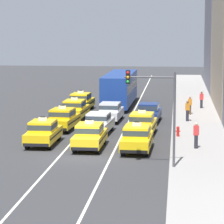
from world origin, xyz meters
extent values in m
plane|color=#353538|center=(0.00, 0.00, 0.00)|extent=(160.00, 160.00, 0.00)
cube|color=silver|center=(-1.60, 20.00, 0.00)|extent=(0.14, 80.00, 0.01)
cube|color=silver|center=(1.60, 20.00, 0.00)|extent=(0.14, 80.00, 0.01)
cube|color=#9E9993|center=(7.20, 15.00, 0.07)|extent=(4.00, 90.00, 0.15)
cylinder|color=black|center=(-4.10, 5.02, 0.32)|extent=(0.24, 0.64, 0.64)
cylinder|color=black|center=(-2.63, 5.01, 0.32)|extent=(0.24, 0.64, 0.64)
cylinder|color=black|center=(-4.12, 1.96, 0.32)|extent=(0.24, 0.64, 0.64)
cylinder|color=black|center=(-2.65, 1.95, 0.32)|extent=(0.24, 0.64, 0.64)
cube|color=yellow|center=(-3.37, 3.48, 0.67)|extent=(1.83, 4.51, 0.70)
cube|color=black|center=(-3.37, 3.48, 0.72)|extent=(1.85, 4.15, 0.10)
cube|color=yellow|center=(-3.38, 3.33, 1.34)|extent=(1.62, 2.11, 0.64)
cube|color=#2D3842|center=(-3.38, 3.33, 1.34)|extent=(1.64, 2.13, 0.35)
cube|color=white|center=(-3.38, 3.33, 1.78)|extent=(0.56, 0.12, 0.24)
cube|color=black|center=(-3.38, 3.33, 1.93)|extent=(0.32, 0.11, 0.06)
cube|color=black|center=(-3.36, 5.69, 0.42)|extent=(1.71, 0.15, 0.20)
cube|color=black|center=(-3.39, 1.27, 0.42)|extent=(1.71, 0.15, 0.20)
cylinder|color=black|center=(-3.77, 11.05, 0.32)|extent=(0.28, 0.65, 0.64)
cylinder|color=black|center=(-2.30, 10.96, 0.32)|extent=(0.28, 0.65, 0.64)
cylinder|color=black|center=(-3.97, 8.00, 0.32)|extent=(0.28, 0.65, 0.64)
cylinder|color=black|center=(-2.50, 7.90, 0.32)|extent=(0.28, 0.65, 0.64)
cube|color=yellow|center=(-3.13, 9.48, 0.67)|extent=(2.09, 4.61, 0.70)
cube|color=black|center=(-3.13, 9.48, 0.72)|extent=(2.09, 4.25, 0.10)
cube|color=yellow|center=(-3.14, 9.33, 1.34)|extent=(1.73, 2.20, 0.64)
cube|color=#2D3842|center=(-3.14, 9.33, 1.34)|extent=(1.76, 2.22, 0.35)
cube|color=white|center=(-3.14, 9.33, 1.78)|extent=(0.57, 0.16, 0.24)
cube|color=black|center=(-3.14, 9.33, 1.93)|extent=(0.33, 0.13, 0.06)
cube|color=black|center=(-2.99, 11.68, 0.42)|extent=(1.72, 0.25, 0.20)
cube|color=black|center=(-3.28, 7.27, 0.42)|extent=(1.72, 0.25, 0.20)
cylinder|color=black|center=(-3.77, 16.44, 0.32)|extent=(0.27, 0.65, 0.64)
cylinder|color=black|center=(-2.30, 16.38, 0.32)|extent=(0.27, 0.65, 0.64)
cylinder|color=black|center=(-3.90, 13.38, 0.32)|extent=(0.27, 0.65, 0.64)
cylinder|color=black|center=(-2.43, 13.32, 0.32)|extent=(0.27, 0.65, 0.64)
cube|color=yellow|center=(-3.10, 14.88, 0.67)|extent=(1.99, 4.57, 0.70)
cube|color=black|center=(-3.10, 14.88, 0.72)|extent=(2.00, 4.21, 0.10)
cube|color=yellow|center=(-3.11, 14.73, 1.34)|extent=(1.69, 2.17, 0.64)
cube|color=#2D3842|center=(-3.11, 14.73, 1.34)|extent=(1.71, 2.19, 0.35)
cube|color=white|center=(-3.11, 14.73, 1.78)|extent=(0.56, 0.14, 0.24)
cube|color=black|center=(-3.11, 14.73, 1.93)|extent=(0.32, 0.12, 0.06)
cube|color=black|center=(-3.00, 17.09, 0.42)|extent=(1.71, 0.21, 0.20)
cube|color=black|center=(-3.19, 12.67, 0.42)|extent=(1.71, 0.21, 0.20)
cylinder|color=black|center=(-4.00, 21.62, 0.32)|extent=(0.28, 0.65, 0.64)
cylinder|color=black|center=(-2.53, 21.54, 0.32)|extent=(0.28, 0.65, 0.64)
cylinder|color=black|center=(-4.18, 18.57, 0.32)|extent=(0.28, 0.65, 0.64)
cylinder|color=black|center=(-2.71, 18.48, 0.32)|extent=(0.28, 0.65, 0.64)
cube|color=yellow|center=(-3.36, 20.05, 0.67)|extent=(2.07, 4.60, 0.70)
cube|color=black|center=(-3.36, 20.05, 0.72)|extent=(2.07, 4.24, 0.10)
cube|color=yellow|center=(-3.36, 19.90, 1.34)|extent=(1.72, 2.19, 0.64)
cube|color=#2D3842|center=(-3.36, 19.90, 1.34)|extent=(1.74, 2.21, 0.35)
cube|color=white|center=(-3.36, 19.90, 1.78)|extent=(0.57, 0.15, 0.24)
cube|color=black|center=(-3.36, 19.90, 1.93)|extent=(0.33, 0.13, 0.06)
cube|color=black|center=(-3.22, 22.26, 0.42)|extent=(1.72, 0.24, 0.20)
cube|color=black|center=(-3.49, 17.85, 0.42)|extent=(1.72, 0.24, 0.20)
cylinder|color=black|center=(-0.80, 4.10, 0.32)|extent=(0.25, 0.64, 0.64)
cylinder|color=black|center=(0.68, 4.08, 0.32)|extent=(0.25, 0.64, 0.64)
cylinder|color=black|center=(-0.83, 1.04, 0.32)|extent=(0.25, 0.64, 0.64)
cylinder|color=black|center=(0.64, 1.03, 0.32)|extent=(0.25, 0.64, 0.64)
cube|color=yellow|center=(-0.08, 2.56, 0.67)|extent=(1.85, 4.52, 0.70)
cube|color=black|center=(-0.08, 2.56, 0.72)|extent=(1.87, 4.16, 0.10)
cube|color=yellow|center=(-0.08, 2.41, 1.34)|extent=(1.62, 2.12, 0.64)
cube|color=#2D3842|center=(-0.08, 2.41, 1.34)|extent=(1.64, 2.14, 0.35)
cube|color=white|center=(-0.08, 2.41, 1.78)|extent=(0.56, 0.13, 0.24)
cube|color=black|center=(-0.08, 2.41, 1.93)|extent=(0.32, 0.11, 0.06)
cube|color=black|center=(-0.05, 4.77, 0.42)|extent=(1.71, 0.16, 0.20)
cube|color=black|center=(-0.10, 0.35, 0.42)|extent=(1.71, 0.16, 0.20)
cylinder|color=black|center=(-0.82, 9.55, 0.32)|extent=(0.28, 0.65, 0.64)
cylinder|color=black|center=(0.62, 9.46, 0.32)|extent=(0.28, 0.65, 0.64)
cylinder|color=black|center=(-0.99, 6.72, 0.32)|extent=(0.28, 0.65, 0.64)
cylinder|color=black|center=(0.45, 6.63, 0.32)|extent=(0.28, 0.65, 0.64)
cube|color=silver|center=(-0.19, 8.09, 0.65)|extent=(2.01, 4.40, 0.66)
cube|color=silver|center=(-0.19, 7.99, 1.28)|extent=(1.67, 1.99, 0.60)
cube|color=#2D3842|center=(-0.19, 7.99, 1.28)|extent=(1.69, 2.01, 0.33)
cylinder|color=black|center=(-0.61, 15.49, 0.32)|extent=(0.27, 0.65, 0.64)
cylinder|color=black|center=(0.83, 15.43, 0.32)|extent=(0.27, 0.65, 0.64)
cylinder|color=black|center=(-0.73, 12.66, 0.32)|extent=(0.27, 0.65, 0.64)
cylinder|color=black|center=(0.71, 12.59, 0.32)|extent=(0.27, 0.65, 0.64)
cube|color=silver|center=(0.05, 14.04, 0.65)|extent=(1.94, 4.37, 0.66)
cube|color=silver|center=(0.04, 13.94, 1.28)|extent=(1.64, 1.97, 0.60)
cube|color=#2D3842|center=(0.04, 13.94, 1.28)|extent=(1.66, 1.99, 0.33)
cylinder|color=black|center=(-1.01, 27.15, 0.32)|extent=(0.25, 0.64, 0.64)
cylinder|color=black|center=(0.99, 27.12, 0.32)|extent=(0.25, 0.64, 0.64)
cylinder|color=black|center=(-1.12, 20.43, 0.32)|extent=(0.25, 0.64, 0.64)
cylinder|color=black|center=(0.88, 20.40, 0.32)|extent=(0.25, 0.64, 0.64)
cube|color=navy|center=(-0.06, 23.78, 1.77)|extent=(2.69, 11.24, 2.90)
cube|color=#2D3842|center=(-0.06, 23.78, 2.02)|extent=(2.70, 10.79, 0.84)
cube|color=black|center=(0.03, 29.33, 2.97)|extent=(2.13, 0.12, 0.36)
cylinder|color=black|center=(2.36, 3.57, 0.32)|extent=(0.26, 0.65, 0.64)
cylinder|color=black|center=(3.84, 3.53, 0.32)|extent=(0.26, 0.65, 0.64)
cylinder|color=black|center=(2.28, 0.51, 0.32)|extent=(0.26, 0.65, 0.64)
cylinder|color=black|center=(3.76, 0.47, 0.32)|extent=(0.26, 0.65, 0.64)
cube|color=yellow|center=(3.06, 2.02, 0.67)|extent=(1.92, 4.55, 0.70)
cube|color=black|center=(3.06, 2.02, 0.72)|extent=(1.93, 4.19, 0.10)
cube|color=yellow|center=(3.06, 1.87, 1.34)|extent=(1.65, 2.14, 0.64)
cube|color=#2D3842|center=(3.06, 1.87, 1.34)|extent=(1.67, 2.16, 0.35)
cube|color=white|center=(3.06, 1.87, 1.78)|extent=(0.56, 0.13, 0.24)
cube|color=black|center=(3.06, 1.87, 1.93)|extent=(0.32, 0.12, 0.06)
cube|color=black|center=(3.12, 4.23, 0.42)|extent=(1.71, 0.18, 0.20)
cube|color=black|center=(3.00, -0.19, 0.42)|extent=(1.71, 0.18, 0.20)
cylinder|color=black|center=(2.41, 9.34, 0.32)|extent=(0.28, 0.65, 0.64)
cylinder|color=black|center=(3.89, 9.25, 0.32)|extent=(0.28, 0.65, 0.64)
cylinder|color=black|center=(2.24, 6.28, 0.32)|extent=(0.28, 0.65, 0.64)
cylinder|color=black|center=(3.71, 6.20, 0.32)|extent=(0.28, 0.65, 0.64)
cube|color=yellow|center=(3.06, 7.77, 0.67)|extent=(2.06, 4.60, 0.70)
cube|color=black|center=(3.06, 7.77, 0.72)|extent=(2.05, 4.24, 0.10)
cube|color=yellow|center=(3.05, 7.62, 1.34)|extent=(1.72, 2.19, 0.64)
cube|color=#2D3842|center=(3.05, 7.62, 1.34)|extent=(1.74, 2.21, 0.35)
cube|color=white|center=(3.05, 7.62, 1.78)|extent=(0.57, 0.15, 0.24)
cube|color=black|center=(3.05, 7.62, 1.93)|extent=(0.33, 0.13, 0.06)
cube|color=black|center=(3.19, 9.98, 0.42)|extent=(1.72, 0.24, 0.20)
cube|color=black|center=(2.93, 5.56, 0.42)|extent=(1.72, 0.24, 0.20)
cylinder|color=black|center=(2.64, 15.46, 0.32)|extent=(0.28, 0.65, 0.64)
cylinder|color=black|center=(4.09, 15.37, 0.32)|extent=(0.28, 0.65, 0.64)
cylinder|color=black|center=(2.47, 12.63, 0.32)|extent=(0.28, 0.65, 0.64)
cylinder|color=black|center=(3.91, 12.54, 0.32)|extent=(0.28, 0.65, 0.64)
cube|color=navy|center=(3.28, 14.00, 0.65)|extent=(2.02, 4.40, 0.66)
cube|color=navy|center=(3.27, 13.90, 1.28)|extent=(1.68, 1.99, 0.60)
cube|color=#2D3842|center=(3.27, 13.90, 1.28)|extent=(1.70, 2.01, 0.33)
cylinder|color=#23232D|center=(6.84, 2.58, 0.58)|extent=(0.24, 0.24, 0.86)
cube|color=red|center=(6.84, 2.58, 1.32)|extent=(0.36, 0.22, 0.62)
sphere|color=beige|center=(6.84, 2.58, 1.74)|extent=(0.20, 0.20, 0.20)
cylinder|color=#473828|center=(6.73, 17.92, 0.55)|extent=(0.24, 0.24, 0.81)
cube|color=orange|center=(6.73, 17.92, 1.23)|extent=(0.36, 0.22, 0.55)
sphere|color=#9E7051|center=(6.73, 17.92, 1.62)|extent=(0.20, 0.20, 0.20)
cylinder|color=#23232D|center=(7.89, 21.90, 0.55)|extent=(0.24, 0.24, 0.81)
cube|color=red|center=(7.89, 21.90, 1.24)|extent=(0.36, 0.22, 0.57)
sphere|color=brown|center=(7.89, 21.90, 1.63)|extent=(0.20, 0.20, 0.20)
cylinder|color=#23232D|center=(6.45, 13.84, 0.60)|extent=(0.24, 0.24, 0.90)
cube|color=orange|center=(6.45, 13.84, 1.34)|extent=(0.36, 0.22, 0.57)
sphere|color=brown|center=(6.45, 13.84, 1.74)|extent=(0.20, 0.20, 0.20)
cube|color=brown|center=(6.69, 13.84, 0.83)|extent=(0.10, 0.20, 0.28)
cylinder|color=red|center=(5.68, 6.75, 0.45)|extent=(0.20, 0.20, 0.60)
sphere|color=red|center=(5.68, 6.75, 0.77)|extent=(0.22, 0.22, 0.22)
cylinder|color=red|center=(5.55, 6.75, 0.53)|extent=(0.10, 0.08, 0.08)
cylinder|color=red|center=(5.81, 6.75, 0.53)|extent=(0.10, 0.08, 0.08)
cylinder|color=#47474C|center=(5.45, -2.82, 2.75)|extent=(0.14, 0.14, 5.50)
cylinder|color=#47474C|center=(4.05, -2.82, 5.20)|extent=(2.80, 0.10, 0.10)
cube|color=black|center=(2.85, -2.82, 5.20)|extent=(0.24, 0.24, 0.76)
sphere|color=red|center=(2.85, -2.95, 5.45)|extent=(0.16, 0.16, 0.16)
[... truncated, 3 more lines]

